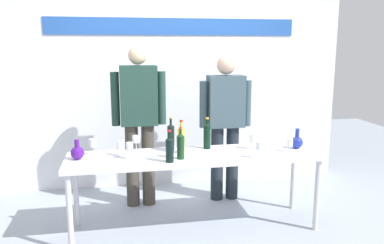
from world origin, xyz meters
The scene contains 19 objects.
ground_plane centered at (0.00, 0.00, 0.00)m, with size 10.00×10.00×0.00m, color #9BA4B0.
back_wall centered at (0.00, 1.37, 1.50)m, with size 4.31×0.11×3.00m.
display_table centered at (0.00, 0.00, 0.68)m, with size 2.37×0.62×0.74m.
decanter_blue_left centered at (-1.07, 0.03, 0.80)m, with size 0.12×0.12×0.19m.
decanter_blue_right centered at (1.04, 0.03, 0.80)m, with size 0.12×0.12×0.20m.
presenter_left centered at (-0.48, 0.67, 0.99)m, with size 0.58×0.22×1.74m.
presenter_right centered at (0.48, 0.67, 0.93)m, with size 0.59×0.22×1.64m.
wine_bottle_0 centered at (-0.12, 0.07, 0.88)m, with size 0.07×0.07×0.32m.
wine_bottle_1 centered at (0.16, 0.19, 0.88)m, with size 0.07×0.07×0.31m.
wine_bottle_2 centered at (-0.15, -0.12, 0.86)m, with size 0.07×0.07×0.29m.
wine_bottle_3 centered at (-0.20, 0.20, 0.88)m, with size 0.07×0.07×0.33m.
wine_bottle_4 centered at (-0.27, -0.20, 0.86)m, with size 0.07×0.07×0.29m.
wine_glass_left_0 centered at (-0.94, 0.16, 0.85)m, with size 0.07×0.07×0.15m.
wine_glass_left_1 centered at (-0.69, 0.08, 0.83)m, with size 0.06×0.06×0.14m.
wine_glass_left_2 centered at (-0.53, 0.24, 0.85)m, with size 0.07×0.07×0.15m.
wine_glass_left_3 centered at (-0.61, -0.04, 0.85)m, with size 0.06×0.06×0.15m.
wine_glass_right_0 centered at (0.60, 0.09, 0.84)m, with size 0.07×0.07×0.15m.
wine_glass_right_1 centered at (0.91, -0.08, 0.83)m, with size 0.06×0.06×0.13m.
wine_glass_right_2 centered at (0.54, -0.23, 0.85)m, with size 0.06×0.06×0.15m.
Camera 1 is at (-0.68, -3.49, 1.74)m, focal length 36.72 mm.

